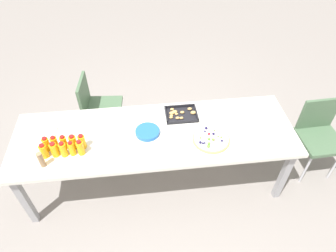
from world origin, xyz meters
The scene contains 19 objects.
ground_plane centered at (0.00, 0.00, 0.00)m, with size 12.00×12.00×0.00m, color gray.
party_table centered at (0.00, 0.00, 0.67)m, with size 2.55×0.80×0.73m.
chair_far_left centered at (-0.60, 0.73, 0.50)m, with size 0.43×0.43×0.83m.
chair_end centered at (1.67, 0.04, 0.50)m, with size 0.41×0.41×0.83m.
juice_bottle_0 centered at (-0.93, -0.16, 0.79)m, with size 0.06×0.06×0.14m.
juice_bottle_1 centered at (-0.85, -0.16, 0.79)m, with size 0.06×0.06×0.15m.
juice_bottle_2 centered at (-0.77, -0.17, 0.80)m, with size 0.06×0.06×0.15m.
juice_bottle_3 centered at (-0.70, -0.16, 0.79)m, with size 0.05×0.05×0.14m.
juice_bottle_4 centered at (-0.63, -0.17, 0.80)m, with size 0.06×0.06×0.15m.
juice_bottle_5 centered at (-0.92, -0.09, 0.79)m, with size 0.06×0.06×0.14m.
juice_bottle_6 centered at (-0.85, -0.09, 0.80)m, with size 0.06×0.06×0.15m.
juice_bottle_7 centered at (-0.78, -0.08, 0.79)m, with size 0.05×0.05×0.14m.
juice_bottle_8 centered at (-0.70, -0.09, 0.79)m, with size 0.06×0.06×0.14m.
juice_bottle_9 centered at (-0.62, -0.09, 0.79)m, with size 0.06×0.06×0.15m.
fruit_pizza centered at (0.49, -0.14, 0.74)m, with size 0.33×0.33×0.05m.
snack_tray centered at (0.27, 0.21, 0.74)m, with size 0.30×0.23×0.04m.
plate_stack centered at (-0.06, 0.01, 0.74)m, with size 0.22×0.22×0.03m.
napkin_stack centered at (-0.96, 0.09, 0.73)m, with size 0.15×0.15×0.02m, color white.
cardboard_tube centered at (-0.93, -0.26, 0.80)m, with size 0.04×0.04×0.15m, color #9E7A56.
Camera 1 is at (-0.09, -1.87, 2.66)m, focal length 31.80 mm.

